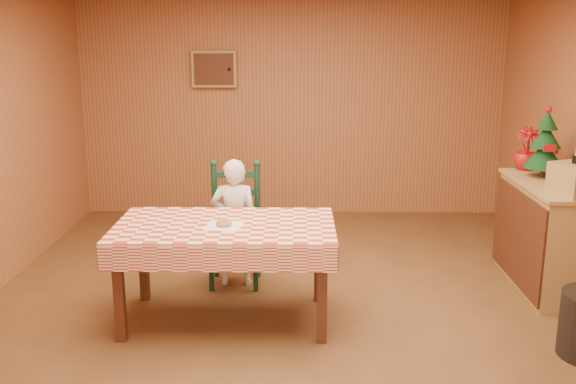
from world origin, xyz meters
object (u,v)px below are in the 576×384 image
object	(u,v)px
dining_table	(225,235)
ladder_chair	(235,227)
shelf_unit	(547,235)
seated_child	(235,223)
christmas_tree	(545,145)
crate	(575,179)

from	to	relation	value
dining_table	ladder_chair	size ratio (longest dim) A/B	1.53
shelf_unit	ladder_chair	bearing A→B (deg)	178.15
dining_table	seated_child	distance (m)	0.74
shelf_unit	christmas_tree	xyz separation A→B (m)	(0.01, 0.25, 0.74)
ladder_chair	seated_child	world-z (taller)	seated_child
christmas_tree	crate	bearing A→B (deg)	-90.00
seated_child	crate	bearing A→B (deg)	170.96
seated_child	shelf_unit	distance (m)	2.70
dining_table	seated_child	size ratio (longest dim) A/B	1.47
ladder_chair	christmas_tree	bearing A→B (deg)	3.45
dining_table	seated_child	world-z (taller)	seated_child
ladder_chair	crate	world-z (taller)	crate
ladder_chair	dining_table	bearing A→B (deg)	-90.00
dining_table	ladder_chair	distance (m)	0.81
seated_child	crate	size ratio (longest dim) A/B	3.75
seated_child	shelf_unit	size ratio (longest dim) A/B	0.91
seated_child	christmas_tree	distance (m)	2.79
christmas_tree	shelf_unit	bearing A→B (deg)	-91.98
shelf_unit	crate	distance (m)	0.71
christmas_tree	seated_child	bearing A→B (deg)	-175.35
seated_child	shelf_unit	bearing A→B (deg)	179.36
crate	dining_table	bearing A→B (deg)	-173.67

